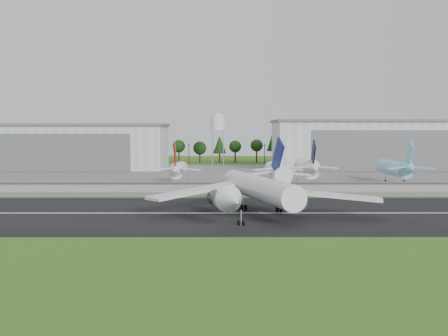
{
  "coord_description": "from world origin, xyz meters",
  "views": [
    {
      "loc": [
        -2.34,
        -125.4,
        20.57
      ],
      "look_at": [
        -1.98,
        40.0,
        9.0
      ],
      "focal_mm": 45.0,
      "sensor_mm": 36.0,
      "label": 1
    }
  ],
  "objects_px": {
    "parked_jet_red_a": "(178,170)",
    "parked_jet_navy": "(308,168)",
    "parked_jet_red_b": "(275,170)",
    "parked_jet_skyblue": "(396,168)",
    "main_airliner": "(258,194)"
  },
  "relations": [
    {
      "from": "main_airliner",
      "to": "parked_jet_red_b",
      "type": "xyz_separation_m",
      "value": [
        10.13,
        66.93,
        0.98
      ]
    },
    {
      "from": "main_airliner",
      "to": "parked_jet_skyblue",
      "type": "distance_m",
      "value": 90.99
    },
    {
      "from": "parked_jet_red_b",
      "to": "parked_jet_skyblue",
      "type": "relative_size",
      "value": 0.84
    },
    {
      "from": "parked_jet_red_b",
      "to": "parked_jet_skyblue",
      "type": "height_order",
      "value": "parked_jet_skyblue"
    },
    {
      "from": "parked_jet_navy",
      "to": "parked_jet_red_a",
      "type": "bearing_deg",
      "value": -179.89
    },
    {
      "from": "parked_jet_red_a",
      "to": "parked_jet_navy",
      "type": "xyz_separation_m",
      "value": [
        47.0,
        0.09,
        0.56
      ]
    },
    {
      "from": "parked_jet_red_a",
      "to": "parked_jet_red_b",
      "type": "height_order",
      "value": "parked_jet_red_b"
    },
    {
      "from": "parked_jet_navy",
      "to": "parked_jet_skyblue",
      "type": "relative_size",
      "value": 0.84
    },
    {
      "from": "main_airliner",
      "to": "parked_jet_navy",
      "type": "relative_size",
      "value": 1.86
    },
    {
      "from": "parked_jet_red_a",
      "to": "parked_jet_navy",
      "type": "height_order",
      "value": "parked_jet_navy"
    },
    {
      "from": "main_airliner",
      "to": "parked_jet_skyblue",
      "type": "relative_size",
      "value": 1.56
    },
    {
      "from": "parked_jet_navy",
      "to": "parked_jet_skyblue",
      "type": "bearing_deg",
      "value": 8.42
    },
    {
      "from": "parked_jet_red_a",
      "to": "parked_jet_navy",
      "type": "distance_m",
      "value": 47.0
    },
    {
      "from": "parked_jet_red_a",
      "to": "parked_jet_skyblue",
      "type": "distance_m",
      "value": 80.64
    },
    {
      "from": "main_airliner",
      "to": "parked_jet_navy",
      "type": "height_order",
      "value": "main_airliner"
    }
  ]
}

